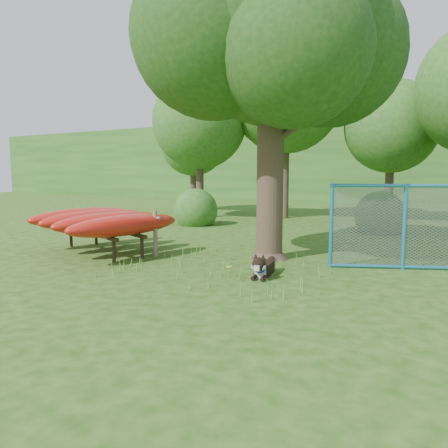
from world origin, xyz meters
The scene contains 14 objects.
ground centered at (0.00, 0.00, 0.00)m, with size 80.00×80.00×0.00m, color #20450D.
oak_tree centered at (0.58, 2.69, 5.46)m, with size 5.90×5.85×8.19m.
wooden_post centered at (-2.00, 1.41, 0.63)m, with size 0.32×0.11×1.19m.
kayak_rack centered at (-3.56, 1.12, 0.87)m, with size 3.90×4.21×1.13m.
husky_dog centered at (1.35, 0.87, 0.19)m, with size 0.49×1.23×0.55m.
fence_section centered at (3.72, 3.12, 0.96)m, with size 3.01×1.45×3.19m.
wildflower_clump centered at (0.77, 0.45, 0.20)m, with size 0.11×0.10×0.24m.
bg_tree_a centered at (-6.50, 10.00, 4.48)m, with size 4.40×4.40×6.70m.
bg_tree_b centered at (-3.00, 12.00, 5.61)m, with size 5.20×5.20×8.22m.
bg_tree_c centered at (1.50, 13.00, 4.11)m, with size 4.00×4.00×6.12m.
bg_tree_f centered at (-9.00, 13.00, 3.73)m, with size 3.60×3.60×5.55m.
shrub_left centered at (-5.00, 7.50, 0.00)m, with size 1.80×1.80×1.80m, color #295C1E.
shrub_mid centered at (2.00, 9.00, 0.00)m, with size 1.80×1.80×1.80m, color #295C1E.
wooded_hillside centered at (0.00, 28.00, 3.00)m, with size 80.00×12.00×6.00m, color #295C1E.
Camera 1 is at (5.29, -7.16, 2.17)m, focal length 35.00 mm.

